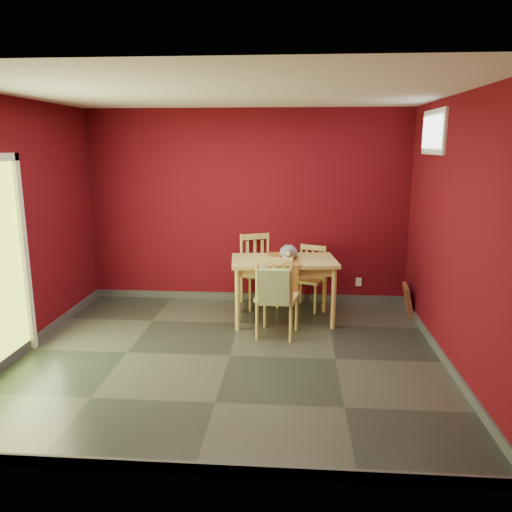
# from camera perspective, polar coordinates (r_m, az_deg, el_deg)

# --- Properties ---
(ground) EXTENTS (4.50, 4.50, 0.00)m
(ground) POSITION_cam_1_polar(r_m,az_deg,el_deg) (5.46, -3.03, -11.30)
(ground) COLOR #2D342D
(ground) RESTS_ON ground
(room_shell) EXTENTS (4.50, 4.50, 4.50)m
(room_shell) POSITION_cam_1_polar(r_m,az_deg,el_deg) (5.44, -3.04, -10.82)
(room_shell) COLOR #510810
(room_shell) RESTS_ON ground
(window) EXTENTS (0.05, 0.90, 0.50)m
(window) POSITION_cam_1_polar(r_m,az_deg,el_deg) (6.15, 19.62, 13.20)
(window) COLOR white
(window) RESTS_ON room_shell
(outlet_plate) EXTENTS (0.08, 0.02, 0.12)m
(outlet_plate) POSITION_cam_1_polar(r_m,az_deg,el_deg) (7.26, 11.64, -2.92)
(outlet_plate) COLOR silver
(outlet_plate) RESTS_ON room_shell
(dining_table) EXTENTS (1.38, 0.90, 0.81)m
(dining_table) POSITION_cam_1_polar(r_m,az_deg,el_deg) (6.27, 3.18, -1.25)
(dining_table) COLOR #CDB860
(dining_table) RESTS_ON ground
(table_runner) EXTENTS (0.46, 0.82, 0.39)m
(table_runner) POSITION_cam_1_polar(r_m,az_deg,el_deg) (6.14, 3.16, -1.17)
(table_runner) COLOR #986027
(table_runner) RESTS_ON dining_table
(chair_far_left) EXTENTS (0.61, 0.61, 0.99)m
(chair_far_left) POSITION_cam_1_polar(r_m,az_deg,el_deg) (6.97, 0.26, -1.54)
(chair_far_left) COLOR #CDB860
(chair_far_left) RESTS_ON ground
(chair_far_right) EXTENTS (0.52, 0.52, 0.86)m
(chair_far_right) POSITION_cam_1_polar(r_m,az_deg,el_deg) (6.90, 6.11, -2.34)
(chair_far_right) COLOR #CDB860
(chair_far_right) RESTS_ON ground
(chair_near) EXTENTS (0.53, 0.53, 0.99)m
(chair_near) POSITION_cam_1_polar(r_m,az_deg,el_deg) (5.81, 2.38, -4.46)
(chair_near) COLOR #CDB860
(chair_near) RESTS_ON ground
(tote_bag) EXTENTS (0.34, 0.20, 0.48)m
(tote_bag) POSITION_cam_1_polar(r_m,az_deg,el_deg) (5.55, 2.05, -3.55)
(tote_bag) COLOR #93A96C
(tote_bag) RESTS_ON chair_near
(cat) EXTENTS (0.36, 0.51, 0.23)m
(cat) POSITION_cam_1_polar(r_m,az_deg,el_deg) (6.27, 3.74, 0.76)
(cat) COLOR slate
(cat) RESTS_ON table_runner
(picture_frame) EXTENTS (0.17, 0.41, 0.40)m
(picture_frame) POSITION_cam_1_polar(r_m,az_deg,el_deg) (6.93, 16.94, -4.82)
(picture_frame) COLOR brown
(picture_frame) RESTS_ON ground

